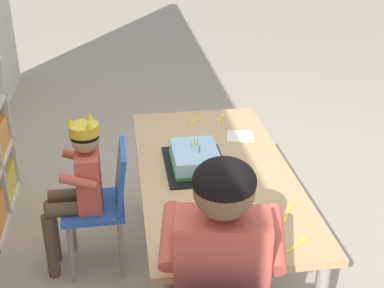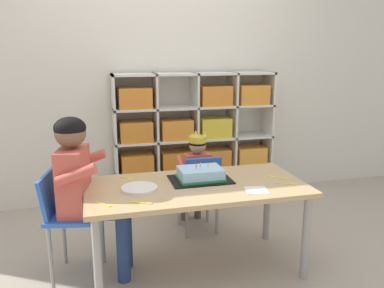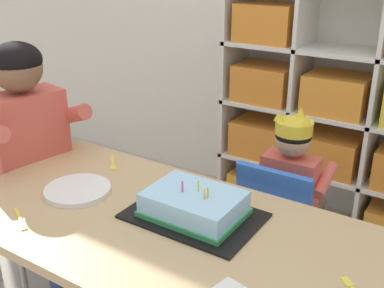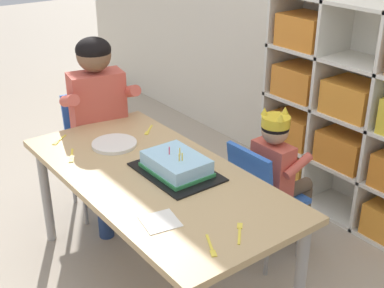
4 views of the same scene
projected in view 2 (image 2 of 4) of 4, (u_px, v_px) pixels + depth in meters
ground at (196, 268)px, 2.69m from camera, size 16.00×16.00×0.00m
classroom_back_wall at (156, 46)px, 3.72m from camera, size 6.56×0.10×2.99m
storage_cubby_shelf at (194, 142)px, 3.81m from camera, size 1.53×0.30×1.25m
activity_table at (196, 194)px, 2.56m from camera, size 1.42×0.69×0.60m
classroom_chair_blue at (200, 188)px, 3.13m from camera, size 0.31×0.33×0.66m
child_with_crown at (196, 168)px, 3.20m from camera, size 0.30×0.31×0.83m
classroom_chair_adult_side at (68, 212)px, 2.50m from camera, size 0.41×0.43×0.70m
adult_helper_seated at (84, 180)px, 2.46m from camera, size 0.46×0.44×1.06m
birthday_cake_on_tray at (200, 175)px, 2.63m from camera, size 0.41×0.28×0.12m
paper_plate_stack at (139, 188)px, 2.45m from camera, size 0.23×0.23×0.02m
paper_napkin_square at (257, 190)px, 2.44m from camera, size 0.16×0.16×0.00m
fork_beside_plate_stack at (127, 178)px, 2.67m from camera, size 0.10×0.10×0.00m
fork_by_napkin at (277, 177)px, 2.69m from camera, size 0.11×0.10×0.00m
fork_near_child_seat at (142, 203)px, 2.24m from camera, size 0.14×0.08×0.00m
fork_scattered_mid_table at (288, 184)px, 2.55m from camera, size 0.12×0.07×0.00m
fork_near_cake_tray at (104, 204)px, 2.21m from camera, size 0.09×0.11×0.00m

